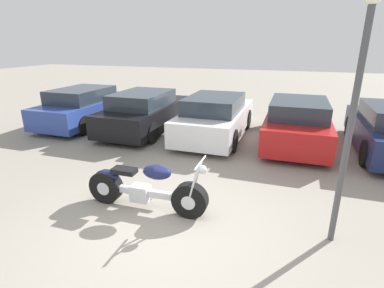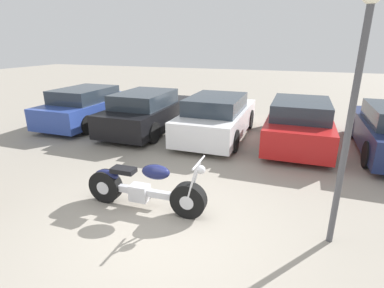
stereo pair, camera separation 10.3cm
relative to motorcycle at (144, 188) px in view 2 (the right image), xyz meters
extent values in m
plane|color=gray|center=(0.61, -0.53, -0.41)|extent=(60.00, 60.00, 0.00)
cylinder|color=black|center=(0.86, 0.01, -0.09)|extent=(0.63, 0.21, 0.63)
cylinder|color=silver|center=(0.86, 0.01, -0.09)|extent=(0.25, 0.22, 0.25)
cylinder|color=black|center=(-0.80, -0.01, -0.09)|extent=(0.63, 0.21, 0.63)
cylinder|color=silver|center=(-0.80, -0.01, -0.09)|extent=(0.25, 0.22, 0.25)
cube|color=silver|center=(0.03, 0.00, -0.07)|extent=(1.27, 0.13, 0.12)
cube|color=silver|center=(-0.09, 0.00, -0.11)|extent=(0.34, 0.24, 0.30)
ellipsoid|color=#191E4C|center=(0.26, 0.00, 0.35)|extent=(0.52, 0.31, 0.26)
cube|color=black|center=(-0.39, -0.01, 0.29)|extent=(0.44, 0.25, 0.09)
ellipsoid|color=#191E4C|center=(-0.75, -0.01, 0.15)|extent=(0.48, 0.21, 0.20)
cylinder|color=silver|center=(0.95, -0.08, 0.27)|extent=(0.22, 0.04, 0.73)
cylinder|color=silver|center=(0.95, 0.10, 0.27)|extent=(0.22, 0.04, 0.73)
cylinder|color=silver|center=(1.04, 0.01, 0.63)|extent=(0.04, 0.62, 0.03)
sphere|color=silver|center=(1.08, 0.01, 0.51)|extent=(0.15, 0.15, 0.15)
cylinder|color=silver|center=(-0.32, 0.13, -0.20)|extent=(1.27, 0.10, 0.08)
cube|color=#2D479E|center=(-4.80, 4.78, 0.12)|extent=(1.74, 4.19, 0.72)
cube|color=#28333D|center=(-4.80, 4.53, 0.71)|extent=(1.53, 2.18, 0.46)
cylinder|color=black|center=(-5.61, 6.08, -0.08)|extent=(0.20, 0.65, 0.65)
cylinder|color=black|center=(-3.99, 6.08, -0.08)|extent=(0.20, 0.65, 0.65)
cylinder|color=black|center=(-5.61, 3.48, -0.08)|extent=(0.20, 0.65, 0.65)
cylinder|color=black|center=(-3.99, 3.48, -0.08)|extent=(0.20, 0.65, 0.65)
cube|color=black|center=(-2.35, 4.71, 0.12)|extent=(1.74, 4.19, 0.72)
cube|color=#28333D|center=(-2.35, 4.46, 0.71)|extent=(1.53, 2.18, 0.46)
cylinder|color=black|center=(-3.15, 6.01, -0.08)|extent=(0.20, 0.65, 0.65)
cylinder|color=black|center=(-1.54, 6.01, -0.08)|extent=(0.20, 0.65, 0.65)
cylinder|color=black|center=(-3.15, 3.41, -0.08)|extent=(0.20, 0.65, 0.65)
cylinder|color=black|center=(-1.54, 3.41, -0.08)|extent=(0.20, 0.65, 0.65)
cube|color=white|center=(0.11, 4.74, 0.12)|extent=(1.74, 4.19, 0.72)
cube|color=#28333D|center=(0.11, 4.49, 0.71)|extent=(1.53, 2.18, 0.46)
cylinder|color=black|center=(-0.70, 6.04, -0.08)|extent=(0.20, 0.65, 0.65)
cylinder|color=black|center=(0.92, 6.04, -0.08)|extent=(0.20, 0.65, 0.65)
cylinder|color=black|center=(-0.70, 3.44, -0.08)|extent=(0.20, 0.65, 0.65)
cylinder|color=black|center=(0.92, 3.44, -0.08)|extent=(0.20, 0.65, 0.65)
cube|color=red|center=(2.56, 4.88, 0.12)|extent=(1.74, 4.19, 0.72)
cube|color=#28333D|center=(2.56, 4.63, 0.71)|extent=(1.53, 2.18, 0.46)
cylinder|color=black|center=(1.75, 6.18, -0.08)|extent=(0.20, 0.65, 0.65)
cylinder|color=black|center=(3.37, 6.18, -0.08)|extent=(0.20, 0.65, 0.65)
cylinder|color=black|center=(1.75, 3.58, -0.08)|extent=(0.20, 0.65, 0.65)
cylinder|color=black|center=(3.37, 3.58, -0.08)|extent=(0.20, 0.65, 0.65)
cylinder|color=black|center=(4.20, 6.10, -0.08)|extent=(0.20, 0.65, 0.65)
cylinder|color=black|center=(4.20, 3.50, -0.08)|extent=(0.20, 0.65, 0.65)
cylinder|color=#4C4C51|center=(3.14, 0.09, 1.27)|extent=(0.09, 0.09, 3.35)
camera|label=1|loc=(2.36, -4.31, 2.50)|focal=28.00mm
camera|label=2|loc=(2.46, -4.27, 2.50)|focal=28.00mm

